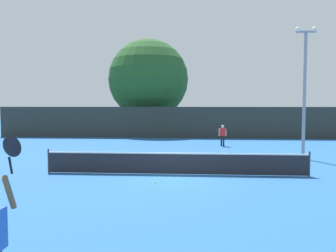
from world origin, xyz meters
The scene contains 10 objects.
ground_plane centered at (0.00, 0.00, 0.00)m, with size 120.00×120.00×0.00m, color #235693.
tennis_net centered at (0.00, 0.00, 0.51)m, with size 11.52×0.08×1.07m.
perimeter_fence centered at (0.00, 16.49, 1.42)m, with size 34.75×0.12×2.84m, color #2D332D.
player_receiving centered at (2.94, 10.53, 0.93)m, with size 0.57×0.23×1.54m.
tennis_ball centered at (-0.72, -1.73, 0.03)m, with size 0.07×0.07×0.07m, color #CCE033.
light_pole centered at (6.96, 4.85, 4.23)m, with size 1.18×0.28×7.35m.
large_tree centered at (-3.91, 21.29, 5.69)m, with size 8.33×8.33×9.86m.
parked_car_near centered at (-7.86, 22.14, 0.78)m, with size 1.92×4.20×1.69m.
parked_car_mid centered at (-2.48, 21.81, 0.78)m, with size 1.98×4.24×1.69m.
parked_car_far centered at (2.04, 25.41, 0.78)m, with size 2.05×4.27×1.69m.
Camera 1 is at (0.74, -15.01, 3.07)m, focal length 37.02 mm.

